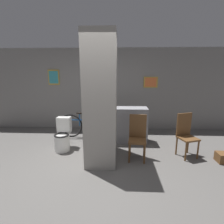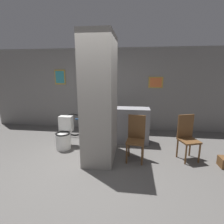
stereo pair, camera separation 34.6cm
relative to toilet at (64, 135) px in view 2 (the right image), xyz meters
name	(u,v)px [view 2 (the right image)]	position (x,y,z in m)	size (l,w,h in m)	color
ground_plane	(88,169)	(0.86, -0.92, -0.33)	(14.00, 14.00, 0.00)	#5B5956
wall_back	(108,90)	(0.86, 1.71, 0.98)	(8.00, 0.09, 2.60)	gray
pillar_center	(100,100)	(1.01, -0.37, 0.98)	(0.65, 1.08, 2.60)	gray
counter_shelf	(124,125)	(1.45, 0.58, 0.15)	(1.35, 0.44, 0.94)	gray
toilet	(64,135)	(0.00, 0.00, 0.00)	(0.37, 0.53, 0.77)	white
chair_near_pillar	(136,136)	(1.78, -0.37, 0.20)	(0.41, 0.41, 0.97)	brown
chair_by_doorway	(187,136)	(2.87, -0.19, 0.20)	(0.47, 0.47, 0.97)	brown
bicycle	(92,125)	(0.51, 0.83, 0.03)	(1.76, 0.42, 0.74)	black
bottle_tall	(113,103)	(1.15, 0.64, 0.72)	(0.08, 0.08, 0.28)	olive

